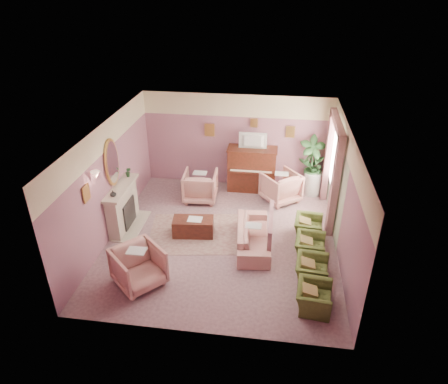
# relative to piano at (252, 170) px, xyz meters

# --- Properties ---
(floor) EXTENTS (5.50, 6.00, 0.01)m
(floor) POSITION_rel_piano_xyz_m (-0.50, -2.68, -0.65)
(floor) COLOR gray
(floor) RESTS_ON ground
(ceiling) EXTENTS (5.50, 6.00, 0.01)m
(ceiling) POSITION_rel_piano_xyz_m (-0.50, -2.68, 2.15)
(ceiling) COLOR silver
(ceiling) RESTS_ON wall_back
(wall_back) EXTENTS (5.50, 0.02, 2.80)m
(wall_back) POSITION_rel_piano_xyz_m (-0.50, 0.32, 0.75)
(wall_back) COLOR #76536D
(wall_back) RESTS_ON floor
(wall_front) EXTENTS (5.50, 0.02, 2.80)m
(wall_front) POSITION_rel_piano_xyz_m (-0.50, -5.68, 0.75)
(wall_front) COLOR #76536D
(wall_front) RESTS_ON floor
(wall_left) EXTENTS (0.02, 6.00, 2.80)m
(wall_left) POSITION_rel_piano_xyz_m (-3.25, -2.68, 0.75)
(wall_left) COLOR #76536D
(wall_left) RESTS_ON floor
(wall_right) EXTENTS (0.02, 6.00, 2.80)m
(wall_right) POSITION_rel_piano_xyz_m (2.25, -2.68, 0.75)
(wall_right) COLOR #76536D
(wall_right) RESTS_ON floor
(picture_rail_band) EXTENTS (5.50, 0.01, 0.65)m
(picture_rail_band) POSITION_rel_piano_xyz_m (-0.50, 0.31, 1.82)
(picture_rail_band) COLOR beige
(picture_rail_band) RESTS_ON wall_back
(stripe_panel) EXTENTS (0.01, 3.00, 2.15)m
(stripe_panel) POSITION_rel_piano_xyz_m (2.23, -1.38, 0.42)
(stripe_panel) COLOR #A5B294
(stripe_panel) RESTS_ON wall_right
(fireplace_surround) EXTENTS (0.30, 1.40, 1.10)m
(fireplace_surround) POSITION_rel_piano_xyz_m (-3.09, -2.48, -0.10)
(fireplace_surround) COLOR #BEB19B
(fireplace_surround) RESTS_ON floor
(fireplace_inset) EXTENTS (0.18, 0.72, 0.68)m
(fireplace_inset) POSITION_rel_piano_xyz_m (-2.99, -2.48, -0.25)
(fireplace_inset) COLOR black
(fireplace_inset) RESTS_ON floor
(fire_ember) EXTENTS (0.06, 0.54, 0.10)m
(fire_ember) POSITION_rel_piano_xyz_m (-2.95, -2.48, -0.43)
(fire_ember) COLOR #FF331D
(fire_ember) RESTS_ON floor
(mantel_shelf) EXTENTS (0.40, 1.55, 0.07)m
(mantel_shelf) POSITION_rel_piano_xyz_m (-3.06, -2.48, 0.47)
(mantel_shelf) COLOR #BEB19B
(mantel_shelf) RESTS_ON fireplace_surround
(hearth) EXTENTS (0.55, 1.50, 0.02)m
(hearth) POSITION_rel_piano_xyz_m (-2.89, -2.48, -0.64)
(hearth) COLOR #BEB19B
(hearth) RESTS_ON floor
(mirror_frame) EXTENTS (0.04, 0.72, 1.20)m
(mirror_frame) POSITION_rel_piano_xyz_m (-3.20, -2.48, 1.15)
(mirror_frame) COLOR tan
(mirror_frame) RESTS_ON wall_left
(mirror_glass) EXTENTS (0.01, 0.60, 1.06)m
(mirror_glass) POSITION_rel_piano_xyz_m (-3.17, -2.48, 1.15)
(mirror_glass) COLOR white
(mirror_glass) RESTS_ON wall_left
(sconce_shade) EXTENTS (0.20, 0.20, 0.16)m
(sconce_shade) POSITION_rel_piano_xyz_m (-3.12, -3.53, 1.33)
(sconce_shade) COLOR #F2B698
(sconce_shade) RESTS_ON wall_left
(piano) EXTENTS (1.40, 0.60, 1.30)m
(piano) POSITION_rel_piano_xyz_m (0.00, 0.00, 0.00)
(piano) COLOR #481E13
(piano) RESTS_ON floor
(piano_keyshelf) EXTENTS (1.30, 0.12, 0.06)m
(piano_keyshelf) POSITION_rel_piano_xyz_m (-0.00, -0.35, 0.07)
(piano_keyshelf) COLOR #481E13
(piano_keyshelf) RESTS_ON piano
(piano_keys) EXTENTS (1.20, 0.08, 0.02)m
(piano_keys) POSITION_rel_piano_xyz_m (0.00, -0.35, 0.11)
(piano_keys) COLOR #F3E5CB
(piano_keys) RESTS_ON piano
(piano_top) EXTENTS (1.45, 0.65, 0.04)m
(piano_top) POSITION_rel_piano_xyz_m (0.00, 0.00, 0.66)
(piano_top) COLOR #481E13
(piano_top) RESTS_ON piano
(television) EXTENTS (0.80, 0.12, 0.48)m
(television) POSITION_rel_piano_xyz_m (0.00, -0.05, 0.95)
(television) COLOR black
(television) RESTS_ON piano
(print_back_left) EXTENTS (0.30, 0.03, 0.38)m
(print_back_left) POSITION_rel_piano_xyz_m (-1.30, 0.28, 1.07)
(print_back_left) COLOR tan
(print_back_left) RESTS_ON wall_back
(print_back_right) EXTENTS (0.26, 0.03, 0.34)m
(print_back_right) POSITION_rel_piano_xyz_m (1.05, 0.28, 1.13)
(print_back_right) COLOR tan
(print_back_right) RESTS_ON wall_back
(print_back_mid) EXTENTS (0.22, 0.03, 0.26)m
(print_back_mid) POSITION_rel_piano_xyz_m (0.00, 0.28, 1.35)
(print_back_mid) COLOR tan
(print_back_mid) RESTS_ON wall_back
(print_left_wall) EXTENTS (0.03, 0.28, 0.36)m
(print_left_wall) POSITION_rel_piano_xyz_m (-3.21, -3.88, 1.07)
(print_left_wall) COLOR tan
(print_left_wall) RESTS_ON wall_left
(window_blind) EXTENTS (0.03, 1.40, 1.80)m
(window_blind) POSITION_rel_piano_xyz_m (2.20, -1.13, 1.05)
(window_blind) COLOR white
(window_blind) RESTS_ON wall_right
(curtain_left) EXTENTS (0.16, 0.34, 2.60)m
(curtain_left) POSITION_rel_piano_xyz_m (2.12, -2.05, 0.65)
(curtain_left) COLOR #9F646D
(curtain_left) RESTS_ON floor
(curtain_right) EXTENTS (0.16, 0.34, 2.60)m
(curtain_right) POSITION_rel_piano_xyz_m (2.12, -0.21, 0.65)
(curtain_right) COLOR #9F646D
(curtain_right) RESTS_ON floor
(pelmet) EXTENTS (0.16, 2.20, 0.16)m
(pelmet) POSITION_rel_piano_xyz_m (2.12, -1.13, 1.91)
(pelmet) COLOR #9F646D
(pelmet) RESTS_ON wall_right
(mantel_plant) EXTENTS (0.16, 0.16, 0.28)m
(mantel_plant) POSITION_rel_piano_xyz_m (-3.05, -1.93, 0.64)
(mantel_plant) COLOR #224923
(mantel_plant) RESTS_ON mantel_shelf
(mantel_vase) EXTENTS (0.16, 0.16, 0.16)m
(mantel_vase) POSITION_rel_piano_xyz_m (-3.05, -2.98, 0.58)
(mantel_vase) COLOR beige
(mantel_vase) RESTS_ON mantel_shelf
(area_rug) EXTENTS (2.74, 2.14, 0.01)m
(area_rug) POSITION_rel_piano_xyz_m (-1.09, -2.55, -0.64)
(area_rug) COLOR #906C64
(area_rug) RESTS_ON floor
(coffee_table) EXTENTS (1.05, 0.61, 0.45)m
(coffee_table) POSITION_rel_piano_xyz_m (-1.24, -2.62, -0.43)
(coffee_table) COLOR #471F16
(coffee_table) RESTS_ON floor
(table_paper) EXTENTS (0.35, 0.28, 0.01)m
(table_paper) POSITION_rel_piano_xyz_m (-1.19, -2.62, -0.20)
(table_paper) COLOR silver
(table_paper) RESTS_ON coffee_table
(sofa) EXTENTS (0.64, 1.93, 0.78)m
(sofa) POSITION_rel_piano_xyz_m (0.27, -2.85, -0.26)
(sofa) COLOR tan
(sofa) RESTS_ON floor
(sofa_throw) EXTENTS (0.10, 1.46, 0.54)m
(sofa_throw) POSITION_rel_piano_xyz_m (0.67, -2.85, -0.05)
(sofa_throw) COLOR #9F646D
(sofa_throw) RESTS_ON sofa
(floral_armchair_left) EXTENTS (0.91, 0.91, 0.95)m
(floral_armchair_left) POSITION_rel_piano_xyz_m (-1.40, -0.84, -0.17)
(floral_armchair_left) COLOR tan
(floral_armchair_left) RESTS_ON floor
(floral_armchair_right) EXTENTS (0.91, 0.91, 0.95)m
(floral_armchair_right) POSITION_rel_piano_xyz_m (0.88, -0.57, -0.17)
(floral_armchair_right) COLOR tan
(floral_armchair_right) RESTS_ON floor
(floral_armchair_front) EXTENTS (0.91, 0.91, 0.95)m
(floral_armchair_front) POSITION_rel_piano_xyz_m (-1.98, -4.55, -0.17)
(floral_armchair_front) COLOR tan
(floral_armchair_front) RESTS_ON floor
(olive_chair_a) EXTENTS (0.54, 0.77, 0.67)m
(olive_chair_a) POSITION_rel_piano_xyz_m (1.59, -4.74, -0.32)
(olive_chair_a) COLOR #4B5C25
(olive_chair_a) RESTS_ON floor
(olive_chair_b) EXTENTS (0.54, 0.77, 0.67)m
(olive_chair_b) POSITION_rel_piano_xyz_m (1.59, -3.92, -0.32)
(olive_chair_b) COLOR #4B5C25
(olive_chair_b) RESTS_ON floor
(olive_chair_c) EXTENTS (0.54, 0.77, 0.67)m
(olive_chair_c) POSITION_rel_piano_xyz_m (1.59, -3.10, -0.32)
(olive_chair_c) COLOR #4B5C25
(olive_chair_c) RESTS_ON floor
(olive_chair_d) EXTENTS (0.54, 0.77, 0.67)m
(olive_chair_d) POSITION_rel_piano_xyz_m (1.59, -2.28, -0.32)
(olive_chair_d) COLOR #4B5C25
(olive_chair_d) RESTS_ON floor
(side_table) EXTENTS (0.52, 0.52, 0.70)m
(side_table) POSITION_rel_piano_xyz_m (1.80, -0.04, -0.30)
(side_table) COLOR silver
(side_table) RESTS_ON floor
(side_plant_big) EXTENTS (0.30, 0.30, 0.34)m
(side_plant_big) POSITION_rel_piano_xyz_m (1.80, -0.04, 0.22)
(side_plant_big) COLOR #224923
(side_plant_big) RESTS_ON side_table
(side_plant_small) EXTENTS (0.16, 0.16, 0.28)m
(side_plant_small) POSITION_rel_piano_xyz_m (1.92, -0.14, 0.19)
(side_plant_small) COLOR #224923
(side_plant_small) RESTS_ON side_table
(palm_pot) EXTENTS (0.34, 0.34, 0.34)m
(palm_pot) POSITION_rel_piano_xyz_m (1.71, -0.01, -0.48)
(palm_pot) COLOR brown
(palm_pot) RESTS_ON floor
(palm_plant) EXTENTS (0.76, 0.76, 1.44)m
(palm_plant) POSITION_rel_piano_xyz_m (1.71, -0.01, 0.41)
(palm_plant) COLOR #224923
(palm_plant) RESTS_ON palm_pot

